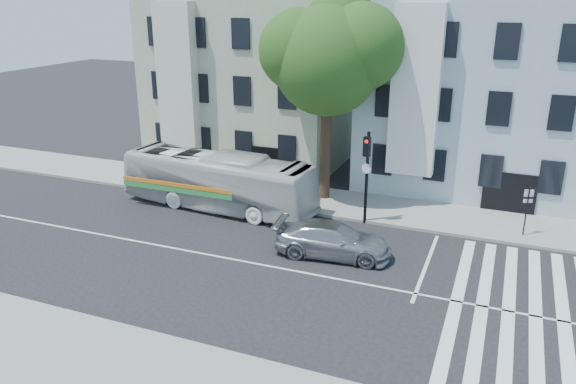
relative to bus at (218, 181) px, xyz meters
The scene contains 11 objects.
ground 7.20m from the bus, 47.53° to the right, with size 120.00×120.00×0.00m, color black.
sidewalk_far 5.70m from the bus, 30.47° to the left, with size 80.00×4.00×0.15m, color gray.
sidewalk_near 14.10m from the bus, 70.17° to the right, with size 80.00×4.00×0.15m, color gray.
building_left 10.82m from the bus, 102.88° to the left, with size 12.00×10.00×11.00m, color #9FA68B.
building_right 15.83m from the bus, 39.81° to the left, with size 12.00×10.00×11.00m, color #A1B0BF.
street_tree 8.72m from the bus, 36.26° to the left, with size 7.30×5.90×11.10m.
bus is the anchor object (origin of this frame).
sedan 8.03m from the bus, 23.72° to the right, with size 5.03×2.04×1.46m, color #A7A9AE.
hedge 1.49m from the bus, 81.43° to the left, with size 8.50×0.84×0.70m, color #29611F, non-canonical shape.
traffic_signal 7.87m from the bus, ahead, with size 0.48×0.55×4.62m.
far_sign_pole 15.09m from the bus, ahead, with size 0.41×0.23×2.34m.
Camera 1 is at (9.04, -19.15, 10.72)m, focal length 35.00 mm.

